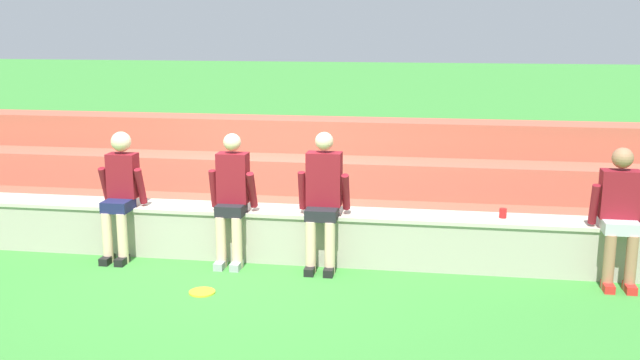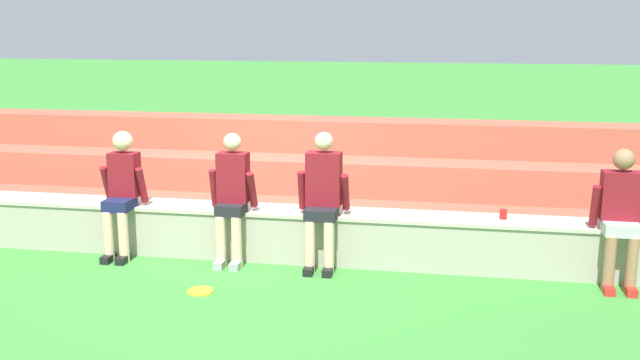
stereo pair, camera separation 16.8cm
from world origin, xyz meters
TOP-DOWN VIEW (x-y plane):
  - ground_plane at (0.00, 0.00)m, footprint 80.00×80.00m
  - stone_seating_wall at (0.00, 0.23)m, footprint 9.87×0.50m
  - brick_bleachers at (0.00, 1.87)m, footprint 13.67×1.82m
  - person_far_left at (-1.36, -0.01)m, footprint 0.50×0.56m
  - person_left_of_center at (-0.09, -0.02)m, footprint 0.51×0.47m
  - person_center at (0.90, -0.00)m, footprint 0.55×0.52m
  - person_right_of_center at (3.88, -0.03)m, footprint 0.55×0.51m
  - plastic_cup_left_end at (2.78, 0.25)m, footprint 0.08×0.08m
  - frisbee at (-0.14, -0.94)m, footprint 0.25×0.25m

SIDE VIEW (x-z plane):
  - ground_plane at x=0.00m, z-range 0.00..0.00m
  - frisbee at x=-0.14m, z-range 0.00..0.02m
  - stone_seating_wall at x=0.00m, z-range 0.02..0.58m
  - brick_bleachers at x=0.00m, z-range -0.15..1.16m
  - plastic_cup_left_end at x=2.78m, z-range 0.56..0.67m
  - person_right_of_center at x=3.88m, z-range 0.06..1.44m
  - person_left_of_center at x=-0.09m, z-range 0.05..1.48m
  - person_far_left at x=-1.36m, z-range 0.06..1.47m
  - person_center at x=0.90m, z-range 0.06..1.52m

